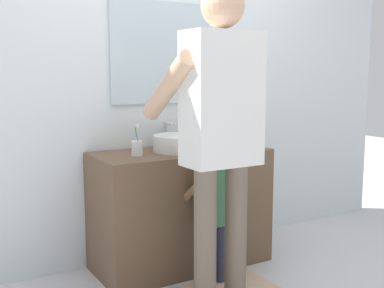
% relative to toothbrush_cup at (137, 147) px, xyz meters
% --- Properties ---
extents(ground_plane, '(14.00, 14.00, 0.00)m').
position_rel_toothbrush_cup_xyz_m(ground_plane, '(0.34, -0.26, -0.86)').
color(ground_plane, silver).
extents(back_wall, '(4.40, 0.10, 2.70)m').
position_rel_toothbrush_cup_xyz_m(back_wall, '(0.34, 0.36, 0.49)').
color(back_wall, silver).
rests_on(back_wall, ground).
extents(vanity_cabinet, '(1.19, 0.54, 0.80)m').
position_rel_toothbrush_cup_xyz_m(vanity_cabinet, '(0.34, 0.04, -0.46)').
color(vanity_cabinet, brown).
rests_on(vanity_cabinet, ground).
extents(sink_basin, '(0.39, 0.39, 0.11)m').
position_rel_toothbrush_cup_xyz_m(sink_basin, '(0.34, 0.02, 0.00)').
color(sink_basin, silver).
rests_on(sink_basin, vanity_cabinet).
extents(faucet, '(0.18, 0.14, 0.18)m').
position_rel_toothbrush_cup_xyz_m(faucet, '(0.34, 0.25, 0.03)').
color(faucet, '#B7BABF').
rests_on(faucet, vanity_cabinet).
extents(toothbrush_cup, '(0.07, 0.07, 0.21)m').
position_rel_toothbrush_cup_xyz_m(toothbrush_cup, '(0.00, 0.00, 0.00)').
color(toothbrush_cup, silver).
rests_on(toothbrush_cup, vanity_cabinet).
extents(soap_bottle, '(0.06, 0.06, 0.16)m').
position_rel_toothbrush_cup_xyz_m(soap_bottle, '(0.67, 0.02, 0.01)').
color(soap_bottle, gold).
rests_on(soap_bottle, vanity_cabinet).
extents(child_toddler, '(0.27, 0.27, 0.86)m').
position_rel_toothbrush_cup_xyz_m(child_toddler, '(0.34, -0.37, -0.34)').
color(child_toddler, '#2D334C').
rests_on(child_toddler, ground).
extents(adult_parent, '(0.55, 0.58, 1.79)m').
position_rel_toothbrush_cup_xyz_m(adult_parent, '(0.22, -0.61, 0.22)').
color(adult_parent, '#6B5B4C').
rests_on(adult_parent, ground).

